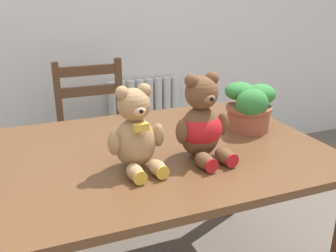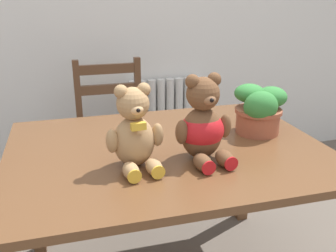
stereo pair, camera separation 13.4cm
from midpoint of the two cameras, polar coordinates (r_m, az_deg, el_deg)
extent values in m
cylinder|color=silver|center=(2.82, -9.59, -0.18)|extent=(0.06, 0.06, 0.68)
cylinder|color=silver|center=(2.83, -8.19, 0.00)|extent=(0.06, 0.06, 0.68)
cylinder|color=silver|center=(2.85, -6.81, 0.18)|extent=(0.06, 0.06, 0.68)
cylinder|color=silver|center=(2.87, -5.45, 0.36)|extent=(0.06, 0.06, 0.68)
cylinder|color=silver|center=(2.89, -4.10, 0.53)|extent=(0.06, 0.06, 0.68)
cylinder|color=silver|center=(2.91, -2.77, 0.70)|extent=(0.06, 0.06, 0.68)
cylinder|color=silver|center=(2.93, -1.46, 0.87)|extent=(0.06, 0.06, 0.68)
cylinder|color=silver|center=(2.95, -0.17, 1.04)|extent=(0.06, 0.06, 0.68)
cube|color=silver|center=(3.00, -4.60, -5.35)|extent=(0.57, 0.10, 0.04)
cube|color=brown|center=(1.51, -3.15, -3.82)|extent=(1.26, 0.95, 0.03)
cube|color=brown|center=(1.99, -23.41, -10.70)|extent=(0.06, 0.06, 0.68)
cube|color=brown|center=(2.23, 7.73, -5.75)|extent=(0.06, 0.06, 0.68)
cube|color=brown|center=(2.35, -12.29, -1.83)|extent=(0.43, 0.41, 0.03)
cube|color=brown|center=(2.32, -6.31, -8.06)|extent=(0.04, 0.04, 0.43)
cube|color=brown|center=(2.27, -15.92, -9.51)|extent=(0.04, 0.04, 0.43)
cube|color=brown|center=(2.55, -8.74, 0.24)|extent=(0.04, 0.04, 0.90)
cube|color=brown|center=(2.50, -17.39, -0.88)|extent=(0.04, 0.04, 0.90)
cube|color=brown|center=(2.42, -13.73, 8.21)|extent=(0.35, 0.03, 0.06)
cube|color=brown|center=(2.45, -13.48, 5.22)|extent=(0.35, 0.03, 0.06)
ellipsoid|color=tan|center=(1.32, -7.94, -2.61)|extent=(0.16, 0.14, 0.18)
sphere|color=tan|center=(1.27, -8.24, 3.19)|extent=(0.11, 0.11, 0.11)
sphere|color=tan|center=(1.27, -6.65, 5.40)|extent=(0.05, 0.05, 0.05)
sphere|color=tan|center=(1.25, -10.07, 4.93)|extent=(0.05, 0.05, 0.05)
ellipsoid|color=#E5B279|center=(1.24, -7.56, 2.31)|extent=(0.05, 0.05, 0.04)
sphere|color=black|center=(1.22, -7.24, 2.18)|extent=(0.01, 0.01, 0.01)
ellipsoid|color=tan|center=(1.33, -4.40, -1.44)|extent=(0.05, 0.05, 0.09)
ellipsoid|color=tan|center=(1.28, -11.23, -2.66)|extent=(0.05, 0.05, 0.09)
ellipsoid|color=tan|center=(1.28, -4.64, -6.40)|extent=(0.06, 0.10, 0.05)
cylinder|color=gold|center=(1.24, -3.85, -7.21)|extent=(0.05, 0.01, 0.05)
ellipsoid|color=tan|center=(1.25, -8.10, -7.12)|extent=(0.06, 0.10, 0.05)
cylinder|color=gold|center=(1.22, -7.40, -7.97)|extent=(0.05, 0.01, 0.05)
cube|color=gold|center=(1.24, -7.18, -0.25)|extent=(0.05, 0.02, 0.03)
ellipsoid|color=brown|center=(1.39, 2.21, -0.91)|extent=(0.17, 0.15, 0.19)
sphere|color=brown|center=(1.35, 2.29, 5.03)|extent=(0.12, 0.12, 0.12)
sphere|color=brown|center=(1.36, 3.90, 7.23)|extent=(0.05, 0.05, 0.05)
sphere|color=brown|center=(1.31, 0.70, 6.86)|extent=(0.05, 0.05, 0.05)
ellipsoid|color=#8C5F3F|center=(1.31, 3.28, 4.18)|extent=(0.06, 0.05, 0.04)
sphere|color=black|center=(1.29, 3.77, 4.07)|extent=(0.02, 0.02, 0.02)
ellipsoid|color=brown|center=(1.42, 5.66, 0.27)|extent=(0.05, 0.05, 0.09)
ellipsoid|color=brown|center=(1.33, -0.72, -0.92)|extent=(0.05, 0.05, 0.09)
ellipsoid|color=brown|center=(1.36, 5.88, -4.64)|extent=(0.07, 0.10, 0.06)
cylinder|color=red|center=(1.33, 6.99, -5.38)|extent=(0.05, 0.01, 0.05)
ellipsoid|color=brown|center=(1.32, 2.70, -5.39)|extent=(0.07, 0.10, 0.06)
cylinder|color=red|center=(1.28, 3.75, -6.18)|extent=(0.05, 0.01, 0.05)
ellipsoid|color=red|center=(1.39, 2.21, -0.53)|extent=(0.19, 0.16, 0.14)
cylinder|color=#9E5138|center=(1.70, 9.94, 1.21)|extent=(0.19, 0.19, 0.11)
cylinder|color=#9E5138|center=(1.69, 10.03, 2.70)|extent=(0.20, 0.20, 0.02)
ellipsoid|color=#337F38|center=(1.71, 11.78, 4.74)|extent=(0.14, 0.13, 0.09)
ellipsoid|color=#337F38|center=(1.69, 8.64, 5.26)|extent=(0.13, 0.12, 0.08)
ellipsoid|color=#337F38|center=(1.63, 10.42, 3.31)|extent=(0.15, 0.12, 0.13)
camera|label=1|loc=(0.07, -92.86, -1.05)|focal=40.00mm
camera|label=2|loc=(0.07, 87.14, 1.05)|focal=40.00mm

